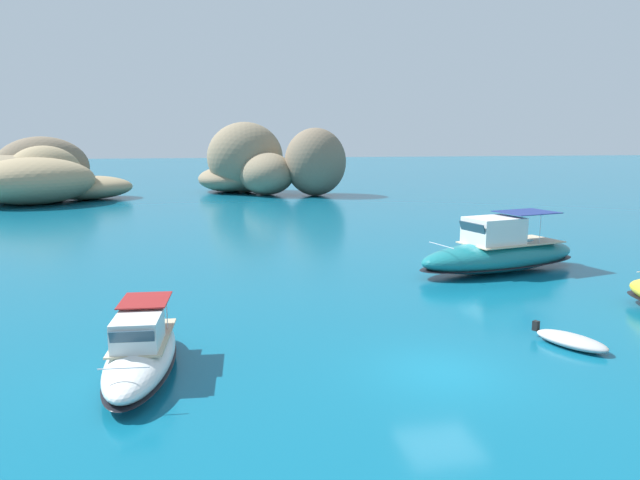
{
  "coord_description": "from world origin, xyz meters",
  "views": [
    {
      "loc": [
        -7.1,
        -16.15,
        7.21
      ],
      "look_at": [
        -0.27,
        18.15,
        1.08
      ],
      "focal_mm": 32.83,
      "sensor_mm": 36.0,
      "label": 1
    }
  ],
  "objects_px": {
    "islet_large": "(263,165)",
    "motorboat_white": "(141,353)",
    "motorboat_teal": "(499,253)",
    "dinghy_tender": "(571,340)",
    "islet_small": "(36,176)"
  },
  "relations": [
    {
      "from": "islet_large",
      "to": "motorboat_teal",
      "type": "xyz_separation_m",
      "value": [
        8.02,
        -47.92,
        -2.73
      ]
    },
    {
      "from": "islet_small",
      "to": "dinghy_tender",
      "type": "bearing_deg",
      "value": -60.39
    },
    {
      "from": "islet_large",
      "to": "motorboat_white",
      "type": "relative_size",
      "value": 3.01
    },
    {
      "from": "dinghy_tender",
      "to": "motorboat_teal",
      "type": "bearing_deg",
      "value": 74.01
    },
    {
      "from": "dinghy_tender",
      "to": "islet_small",
      "type": "bearing_deg",
      "value": 119.61
    },
    {
      "from": "motorboat_teal",
      "to": "islet_small",
      "type": "bearing_deg",
      "value": 128.25
    },
    {
      "from": "islet_small",
      "to": "dinghy_tender",
      "type": "height_order",
      "value": "islet_small"
    },
    {
      "from": "islet_large",
      "to": "islet_small",
      "type": "distance_m",
      "value": 26.82
    },
    {
      "from": "islet_large",
      "to": "motorboat_white",
      "type": "bearing_deg",
      "value": -99.36
    },
    {
      "from": "islet_large",
      "to": "motorboat_teal",
      "type": "distance_m",
      "value": 48.66
    },
    {
      "from": "islet_large",
      "to": "islet_small",
      "type": "bearing_deg",
      "value": -171.11
    },
    {
      "from": "motorboat_teal",
      "to": "dinghy_tender",
      "type": "xyz_separation_m",
      "value": [
        -3.23,
        -11.26,
        -0.79
      ]
    },
    {
      "from": "islet_small",
      "to": "motorboat_teal",
      "type": "bearing_deg",
      "value": -51.75
    },
    {
      "from": "motorboat_teal",
      "to": "dinghy_tender",
      "type": "height_order",
      "value": "motorboat_teal"
    },
    {
      "from": "islet_small",
      "to": "motorboat_teal",
      "type": "distance_m",
      "value": 55.77
    }
  ]
}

